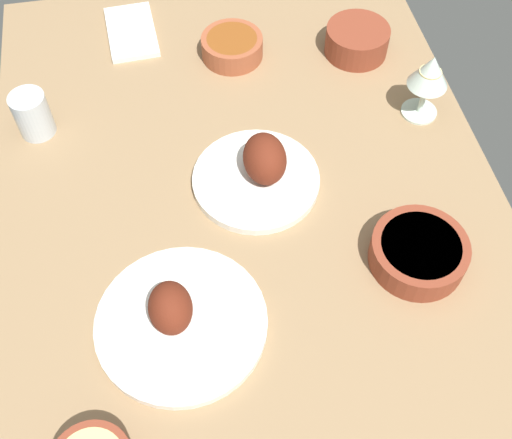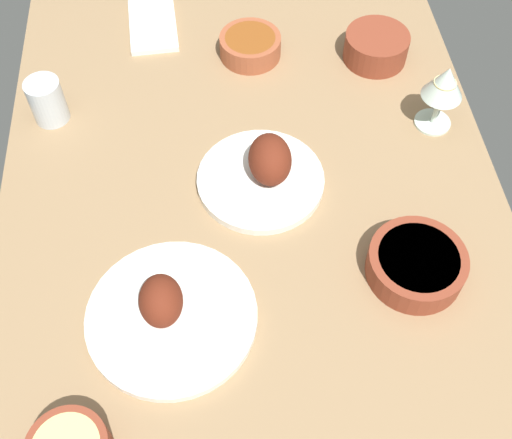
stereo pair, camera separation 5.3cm
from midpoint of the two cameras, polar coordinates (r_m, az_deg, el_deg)
name	(u,v)px [view 2 (the right image)]	position (r cm, az deg, el deg)	size (l,w,h in cm)	color
dining_table	(256,232)	(111.63, 1.36, -1.21)	(140.00, 90.00, 4.00)	#937551
plate_center_main	(265,171)	(113.58, 2.11, 4.28)	(22.95, 22.95, 9.59)	white
plate_near_viewer	(169,313)	(100.11, -6.28, -8.34)	(26.87, 26.87, 8.76)	white
bowl_soup	(250,45)	(137.39, 0.63, 15.30)	(12.79, 12.79, 4.63)	#A35133
bowl_onions	(376,46)	(138.95, 11.83, 14.93)	(13.17, 13.17, 5.92)	brown
bowl_pasta	(416,264)	(106.64, 15.56, -3.90)	(15.89, 15.89, 4.95)	brown
wine_glass	(444,85)	(123.50, 17.72, 11.33)	(7.60, 7.60, 14.00)	silver
water_tumbler	(47,101)	(128.30, -17.06, 10.08)	(6.71, 6.71, 8.90)	silver
folded_napkin	(153,25)	(146.78, -8.15, 16.79)	(17.37, 10.06, 1.20)	white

